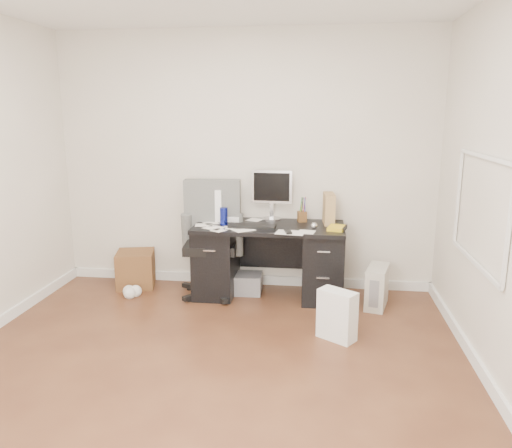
% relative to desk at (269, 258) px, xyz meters
% --- Properties ---
extents(ground, '(4.00, 4.00, 0.00)m').
position_rel_desk_xyz_m(ground, '(-0.30, -1.65, -0.40)').
color(ground, '#422215').
rests_on(ground, ground).
extents(room_shell, '(4.02, 4.02, 2.71)m').
position_rel_desk_xyz_m(room_shell, '(-0.27, -1.62, 1.26)').
color(room_shell, beige).
rests_on(room_shell, ground).
extents(desk, '(1.50, 0.70, 0.75)m').
position_rel_desk_xyz_m(desk, '(0.00, 0.00, 0.00)').
color(desk, black).
rests_on(desk, ground).
extents(loose_papers, '(1.10, 0.60, 0.00)m').
position_rel_desk_xyz_m(loose_papers, '(-0.20, -0.05, 0.35)').
color(loose_papers, silver).
rests_on(loose_papers, desk).
extents(lcd_monitor, '(0.43, 0.26, 0.54)m').
position_rel_desk_xyz_m(lcd_monitor, '(0.00, 0.25, 0.62)').
color(lcd_monitor, '#AEAEB2').
rests_on(lcd_monitor, desk).
extents(keyboard, '(0.47, 0.18, 0.03)m').
position_rel_desk_xyz_m(keyboard, '(-0.16, -0.12, 0.36)').
color(keyboard, black).
rests_on(keyboard, desk).
extents(computer_mouse, '(0.08, 0.08, 0.07)m').
position_rel_desk_xyz_m(computer_mouse, '(0.45, -0.12, 0.38)').
color(computer_mouse, '#AEAEB2').
rests_on(computer_mouse, desk).
extents(travel_mug, '(0.10, 0.10, 0.18)m').
position_rel_desk_xyz_m(travel_mug, '(-0.45, -0.04, 0.44)').
color(travel_mug, navy).
rests_on(travel_mug, desk).
extents(white_binder, '(0.16, 0.30, 0.33)m').
position_rel_desk_xyz_m(white_binder, '(-0.52, 0.20, 0.52)').
color(white_binder, white).
rests_on(white_binder, desk).
extents(magazine_file, '(0.16, 0.28, 0.31)m').
position_rel_desk_xyz_m(magazine_file, '(0.59, 0.14, 0.51)').
color(magazine_file, '#9D7D4C').
rests_on(magazine_file, desk).
extents(pen_cup, '(0.13, 0.13, 0.26)m').
position_rel_desk_xyz_m(pen_cup, '(0.32, 0.21, 0.48)').
color(pen_cup, brown).
rests_on(pen_cup, desk).
extents(yellow_book, '(0.20, 0.23, 0.04)m').
position_rel_desk_xyz_m(yellow_book, '(0.67, -0.12, 0.37)').
color(yellow_book, gold).
rests_on(yellow_book, desk).
extents(paper_remote, '(0.29, 0.25, 0.02)m').
position_rel_desk_xyz_m(paper_remote, '(0.23, -0.29, 0.36)').
color(paper_remote, silver).
rests_on(paper_remote, desk).
extents(office_chair, '(0.73, 0.73, 1.18)m').
position_rel_desk_xyz_m(office_chair, '(-0.59, -0.04, 0.19)').
color(office_chair, '#4A4D4A').
rests_on(office_chair, ground).
extents(pc_tower, '(0.27, 0.43, 0.40)m').
position_rel_desk_xyz_m(pc_tower, '(1.08, -0.16, -0.20)').
color(pc_tower, '#AEAA9D').
rests_on(pc_tower, ground).
extents(shopping_bag, '(0.39, 0.36, 0.43)m').
position_rel_desk_xyz_m(shopping_bag, '(0.67, -0.93, -0.19)').
color(shopping_bag, white).
rests_on(shopping_bag, ground).
extents(wicker_basket, '(0.47, 0.47, 0.39)m').
position_rel_desk_xyz_m(wicker_basket, '(-1.47, 0.11, -0.21)').
color(wicker_basket, '#4B2B16').
rests_on(wicker_basket, ground).
extents(desk_printer, '(0.36, 0.30, 0.20)m').
position_rel_desk_xyz_m(desk_printer, '(-0.26, 0.05, -0.30)').
color(desk_printer, slate).
rests_on(desk_printer, ground).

